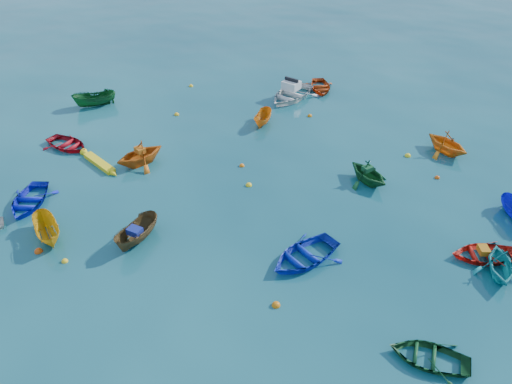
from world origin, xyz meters
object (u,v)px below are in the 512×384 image
at_px(dinghy_blue_se, 304,259).
at_px(motorboat_white, 291,98).
at_px(dinghy_blue_sw, 30,204).
at_px(kayak_yellow, 100,165).

relative_size(dinghy_blue_se, motorboat_white, 0.82).
xyz_separation_m(dinghy_blue_sw, motorboat_white, (7.60, 18.67, 0.00)).
xyz_separation_m(dinghy_blue_sw, dinghy_blue_se, (14.97, 2.32, 0.00)).
distance_m(dinghy_blue_sw, motorboat_white, 20.16).
bearing_deg(motorboat_white, dinghy_blue_sw, -101.17).
bearing_deg(dinghy_blue_se, kayak_yellow, -163.57).
xyz_separation_m(dinghy_blue_se, motorboat_white, (-7.37, 16.35, 0.00)).
relative_size(dinghy_blue_sw, kayak_yellow, 0.96).
height_order(dinghy_blue_se, kayak_yellow, dinghy_blue_se).
relative_size(dinghy_blue_sw, motorboat_white, 0.76).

